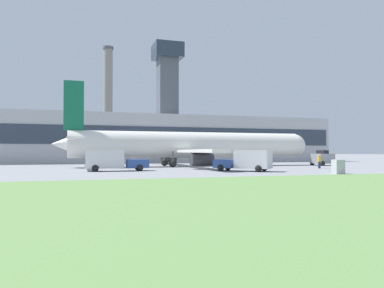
# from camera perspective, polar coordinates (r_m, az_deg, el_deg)

# --- Properties ---
(ground_plane) EXTENTS (400.00, 400.00, 0.00)m
(ground_plane) POSITION_cam_1_polar(r_m,az_deg,el_deg) (47.84, 2.51, -3.59)
(ground_plane) COLOR gray
(terminal_building) EXTENTS (67.45, 14.36, 23.47)m
(terminal_building) POSITION_cam_1_polar(r_m,az_deg,el_deg) (74.14, -4.66, 0.98)
(terminal_building) COLOR #B2B2B7
(terminal_building) RESTS_ON ground_plane
(smokestack_left) EXTENTS (2.80, 2.80, 30.13)m
(smokestack_left) POSITION_cam_1_polar(r_m,az_deg,el_deg) (103.05, -12.68, 6.21)
(smokestack_left) COLOR gray
(smokestack_left) RESTS_ON ground_plane
(airplane) EXTENTS (35.91, 30.31, 10.93)m
(airplane) POSITION_cam_1_polar(r_m,az_deg,el_deg) (51.20, -0.61, -0.18)
(airplane) COLOR white
(airplane) RESTS_ON ground_plane
(pushback_tug) EXTENTS (3.59, 3.05, 2.21)m
(pushback_tug) POSITION_cam_1_polar(r_m,az_deg,el_deg) (57.65, 19.27, -2.12)
(pushback_tug) COLOR gray
(pushback_tug) RESTS_ON ground_plane
(baggage_truck) EXTENTS (6.46, 2.53, 2.20)m
(baggage_truck) POSITION_cam_1_polar(r_m,az_deg,el_deg) (39.72, -12.05, -2.49)
(baggage_truck) COLOR #2D4C93
(baggage_truck) RESTS_ON ground_plane
(fuel_truck) EXTENTS (5.67, 5.57, 2.17)m
(fuel_truck) POSITION_cam_1_polar(r_m,az_deg,el_deg) (38.90, 8.33, -2.55)
(fuel_truck) COLOR #2D4C93
(fuel_truck) RESTS_ON ground_plane
(ground_crew_person) EXTENTS (0.46, 0.46, 1.68)m
(ground_crew_person) POSITION_cam_1_polar(r_m,az_deg,el_deg) (47.56, 18.83, -2.50)
(ground_crew_person) COLOR #23283D
(ground_crew_person) RESTS_ON ground_plane
(utility_cabinet) EXTENTS (0.93, 0.77, 1.30)m
(utility_cabinet) POSITION_cam_1_polar(r_m,az_deg,el_deg) (36.51, 21.37, -3.24)
(utility_cabinet) COLOR #B2B7B2
(utility_cabinet) RESTS_ON ground_plane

